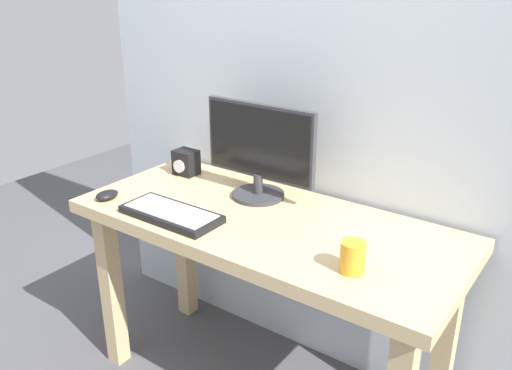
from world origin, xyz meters
name	(u,v)px	position (x,y,z in m)	size (l,w,h in m)	color
wall_back	(322,3)	(0.00, 0.35, 1.50)	(2.16, 0.04, 3.00)	#B2BCC6
desk	(265,247)	(0.00, 0.00, 0.66)	(1.43, 0.63, 0.78)	tan
monitor	(259,150)	(-0.14, 0.15, 0.97)	(0.48, 0.21, 0.37)	#333338
keyboard_primary	(171,214)	(-0.28, -0.19, 0.79)	(0.38, 0.17, 0.03)	black
mouse	(107,195)	(-0.60, -0.22, 0.80)	(0.07, 0.10, 0.03)	black
audio_controller	(186,162)	(-0.54, 0.17, 0.83)	(0.10, 0.09, 0.11)	black
coffee_mug	(353,257)	(0.42, -0.15, 0.83)	(0.07, 0.07, 0.10)	orange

